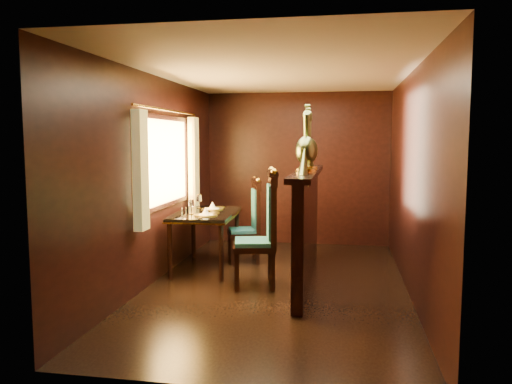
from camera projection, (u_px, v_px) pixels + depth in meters
ground at (277, 286)px, 5.92m from camera, size 5.00×5.00×0.00m
room_shell at (271, 152)px, 5.79m from camera, size 3.04×5.04×2.52m
partition at (307, 223)px, 6.09m from camera, size 0.26×2.70×1.36m
dining_table at (206, 217)px, 6.66m from camera, size 0.84×1.33×0.97m
chair_left at (265, 225)px, 5.85m from camera, size 0.60×0.62×1.41m
chair_right at (251, 218)px, 7.04m from camera, size 0.55×0.57×1.21m
peacock_left at (306, 138)px, 5.68m from camera, size 0.25×0.66×0.78m
peacock_right at (309, 139)px, 6.15m from camera, size 0.24×0.63×0.75m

